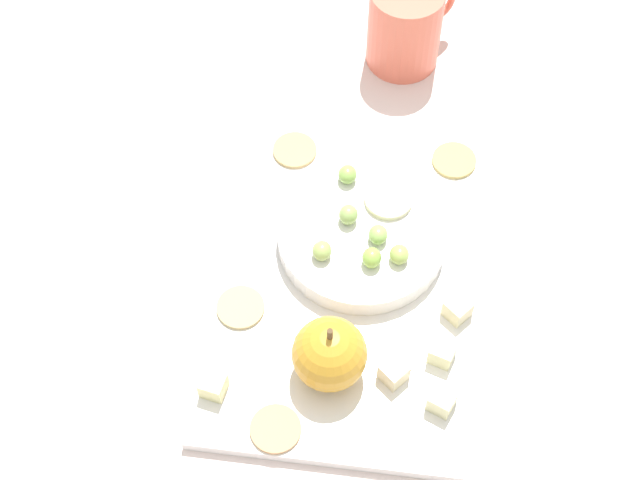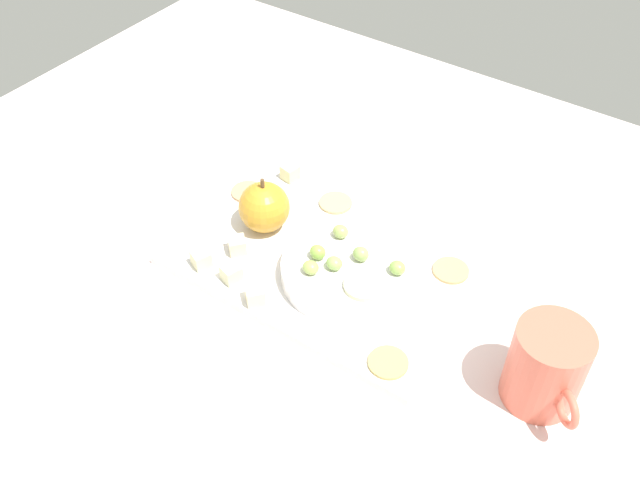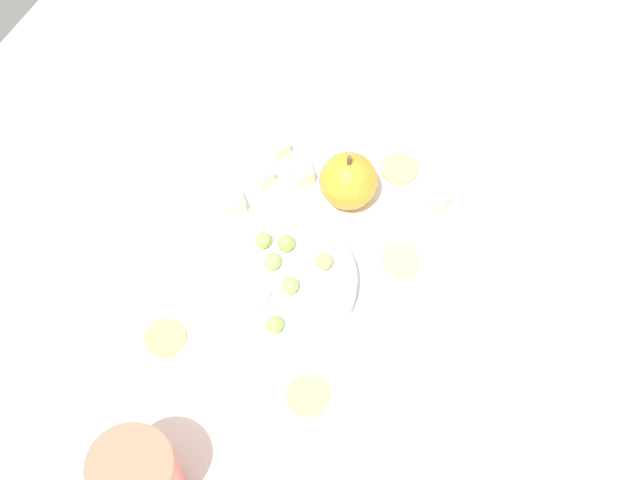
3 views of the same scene
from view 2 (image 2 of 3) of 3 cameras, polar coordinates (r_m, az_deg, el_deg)
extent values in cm
cube|color=silver|center=(92.41, 0.16, -2.42)|extent=(129.40, 104.20, 4.84)
cube|color=white|center=(89.04, 0.56, -1.85)|extent=(37.01, 24.43, 1.28)
cylinder|color=white|center=(85.82, 2.23, -2.42)|extent=(16.13, 16.13, 2.24)
sphere|color=gold|center=(91.01, -4.50, 2.65)|extent=(6.63, 6.63, 6.63)
cylinder|color=brown|center=(88.49, -4.64, 4.55)|extent=(0.50, 0.50, 1.20)
cube|color=beige|center=(99.86, -2.41, 5.43)|extent=(2.48, 2.48, 2.11)
cube|color=beige|center=(83.44, -5.24, -4.43)|extent=(2.98, 2.98, 2.11)
cube|color=beige|center=(88.35, -9.50, -1.52)|extent=(2.77, 2.77, 2.11)
cube|color=beige|center=(89.43, -6.66, -0.44)|extent=(2.98, 2.98, 2.11)
cube|color=beige|center=(86.12, -7.13, -2.67)|extent=(2.65, 2.65, 2.11)
cylinder|color=tan|center=(88.44, 10.44, -2.41)|extent=(4.46, 4.46, 0.40)
cylinder|color=tan|center=(96.12, 1.26, 2.99)|extent=(4.46, 4.46, 0.40)
cylinder|color=tan|center=(78.47, 5.48, -9.75)|extent=(4.46, 4.46, 0.40)
cylinder|color=tan|center=(98.35, -5.83, 3.86)|extent=(4.46, 4.46, 0.40)
ellipsoid|color=#95B561|center=(84.90, 3.29, -1.13)|extent=(1.99, 1.79, 1.85)
ellipsoid|color=#A0BB5A|center=(83.36, -0.75, -2.22)|extent=(1.99, 1.79, 1.65)
ellipsoid|color=#8EBB55|center=(83.95, 6.29, -2.13)|extent=(1.99, 1.79, 1.66)
ellipsoid|color=#96BD60|center=(83.84, 1.15, -1.88)|extent=(1.99, 1.79, 1.65)
ellipsoid|color=#9CB55E|center=(87.75, 1.65, 0.69)|extent=(1.99, 1.79, 1.68)
ellipsoid|color=#91BE4E|center=(85.00, -0.19, -0.98)|extent=(1.99, 1.79, 1.83)
cylinder|color=beige|center=(82.27, 3.51, -3.66)|extent=(4.66, 4.66, 0.60)
cylinder|color=#E26750|center=(77.09, 17.66, -9.60)|extent=(7.91, 7.91, 9.91)
torus|color=#E26750|center=(74.65, 19.21, -12.67)|extent=(3.39, 3.40, 4.00)
camera|label=1|loc=(0.95, -37.41, 48.36)|focal=54.39mm
camera|label=3|loc=(0.77, 61.30, 45.26)|focal=49.12mm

